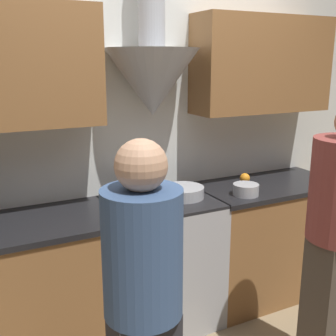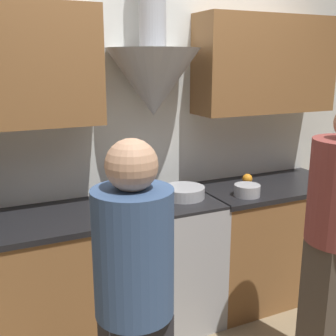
{
  "view_description": "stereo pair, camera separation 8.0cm",
  "coord_description": "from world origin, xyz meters",
  "px_view_note": "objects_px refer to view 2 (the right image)",
  "views": [
    {
      "loc": [
        -1.17,
        -2.09,
        1.83
      ],
      "look_at": [
        0.0,
        0.23,
        1.16
      ],
      "focal_mm": 45.0,
      "sensor_mm": 36.0,
      "label": 1
    },
    {
      "loc": [
        -1.1,
        -2.13,
        1.83
      ],
      "look_at": [
        0.0,
        0.23,
        1.16
      ],
      "focal_mm": 45.0,
      "sensor_mm": 36.0,
      "label": 2
    }
  ],
  "objects_px": {
    "mixing_bowl": "(184,192)",
    "orange_fruit": "(247,179)",
    "saucepan": "(247,190)",
    "person_foreground_left": "(135,311)",
    "stove_range": "(162,262)",
    "stock_pot": "(138,194)"
  },
  "relations": [
    {
      "from": "stock_pot",
      "to": "mixing_bowl",
      "type": "relative_size",
      "value": 0.71
    },
    {
      "from": "stock_pot",
      "to": "orange_fruit",
      "type": "relative_size",
      "value": 2.65
    },
    {
      "from": "stock_pot",
      "to": "person_foreground_left",
      "type": "bearing_deg",
      "value": -111.86
    },
    {
      "from": "saucepan",
      "to": "person_foreground_left",
      "type": "xyz_separation_m",
      "value": [
        -1.18,
        -0.91,
        -0.09
      ]
    },
    {
      "from": "stock_pot",
      "to": "mixing_bowl",
      "type": "bearing_deg",
      "value": -3.52
    },
    {
      "from": "orange_fruit",
      "to": "saucepan",
      "type": "xyz_separation_m",
      "value": [
        -0.18,
        -0.25,
        0.0
      ]
    },
    {
      "from": "stock_pot",
      "to": "saucepan",
      "type": "height_order",
      "value": "stock_pot"
    },
    {
      "from": "saucepan",
      "to": "person_foreground_left",
      "type": "bearing_deg",
      "value": -142.4
    },
    {
      "from": "mixing_bowl",
      "to": "person_foreground_left",
      "type": "distance_m",
      "value": 1.31
    },
    {
      "from": "stock_pot",
      "to": "saucepan",
      "type": "relative_size",
      "value": 1.13
    },
    {
      "from": "stove_range",
      "to": "orange_fruit",
      "type": "bearing_deg",
      "value": 6.76
    },
    {
      "from": "orange_fruit",
      "to": "saucepan",
      "type": "distance_m",
      "value": 0.31
    },
    {
      "from": "mixing_bowl",
      "to": "stock_pot",
      "type": "bearing_deg",
      "value": 176.48
    },
    {
      "from": "stove_range",
      "to": "mixing_bowl",
      "type": "bearing_deg",
      "value": -3.01
    },
    {
      "from": "stove_range",
      "to": "saucepan",
      "type": "relative_size",
      "value": 5.05
    },
    {
      "from": "mixing_bowl",
      "to": "stove_range",
      "type": "bearing_deg",
      "value": 176.99
    },
    {
      "from": "stove_range",
      "to": "person_foreground_left",
      "type": "relative_size",
      "value": 0.59
    },
    {
      "from": "orange_fruit",
      "to": "stove_range",
      "type": "bearing_deg",
      "value": -173.24
    },
    {
      "from": "stove_range",
      "to": "saucepan",
      "type": "height_order",
      "value": "saucepan"
    },
    {
      "from": "mixing_bowl",
      "to": "orange_fruit",
      "type": "xyz_separation_m",
      "value": [
        0.6,
        0.1,
        0.0
      ]
    },
    {
      "from": "mixing_bowl",
      "to": "saucepan",
      "type": "bearing_deg",
      "value": -19.89
    },
    {
      "from": "stock_pot",
      "to": "person_foreground_left",
      "type": "relative_size",
      "value": 0.13
    }
  ]
}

